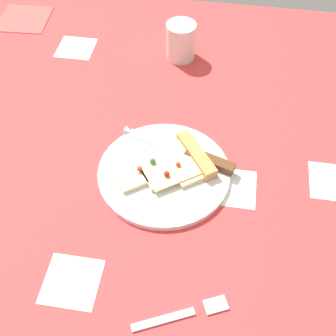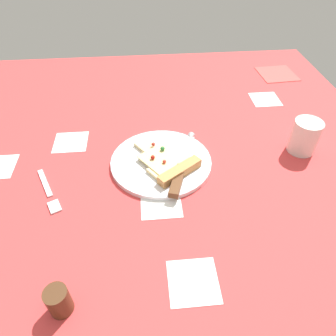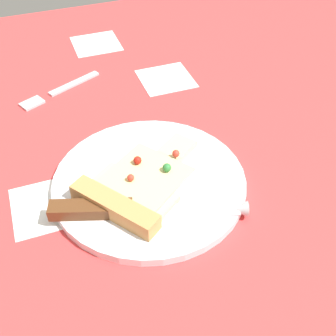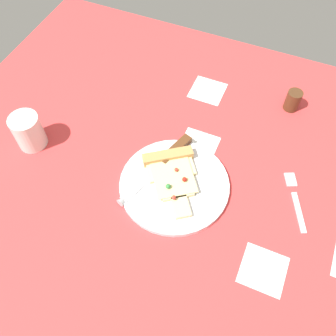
# 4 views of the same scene
# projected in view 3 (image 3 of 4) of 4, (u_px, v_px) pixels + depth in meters

# --- Properties ---
(ground_plane) EXTENTS (1.24, 1.24, 0.03)m
(ground_plane) POSITION_uv_depth(u_px,v_px,m) (194.00, 189.00, 0.59)
(ground_plane) COLOR #D13838
(ground_plane) RESTS_ON ground
(plate) EXTENTS (0.25, 0.25, 0.01)m
(plate) POSITION_uv_depth(u_px,v_px,m) (149.00, 182.00, 0.57)
(plate) COLOR silver
(plate) RESTS_ON ground_plane
(pizza_slice) EXTENTS (0.16, 0.19, 0.02)m
(pizza_slice) POSITION_uv_depth(u_px,v_px,m) (137.00, 187.00, 0.54)
(pizza_slice) COLOR beige
(pizza_slice) RESTS_ON plate
(knife) EXTENTS (0.10, 0.23, 0.02)m
(knife) POSITION_uv_depth(u_px,v_px,m) (129.00, 209.00, 0.52)
(knife) COLOR silver
(knife) RESTS_ON plate
(fork) EXTENTS (0.08, 0.15, 0.01)m
(fork) POSITION_uv_depth(u_px,v_px,m) (57.00, 90.00, 0.73)
(fork) COLOR silver
(fork) RESTS_ON ground_plane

